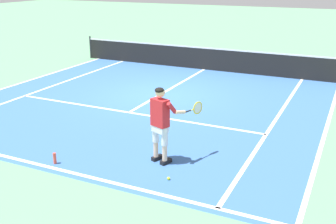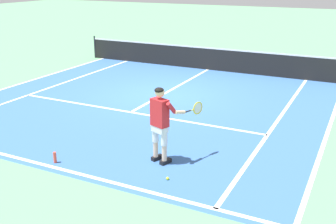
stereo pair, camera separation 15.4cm
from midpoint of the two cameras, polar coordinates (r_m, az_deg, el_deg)
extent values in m
plane|color=#609E70|center=(14.02, -1.51, 2.38)|extent=(80.00, 80.00, 0.00)
cube|color=#3866A8|center=(13.34, -3.06, 1.51)|extent=(10.98, 10.69, 0.00)
cube|color=white|center=(9.45, -18.10, -6.98)|extent=(10.98, 0.10, 0.01)
cube|color=white|center=(12.31, -5.82, -0.06)|extent=(8.23, 0.10, 0.01)
cube|color=white|center=(15.01, 0.46, 3.52)|extent=(0.10, 6.40, 0.01)
cube|color=white|center=(15.65, -16.47, 3.38)|extent=(0.10, 10.29, 0.01)
cube|color=white|center=(12.03, 14.48, -1.03)|extent=(0.10, 10.29, 0.01)
cube|color=white|center=(16.58, -20.05, 3.85)|extent=(0.10, 10.29, 0.01)
cube|color=white|center=(11.89, 20.97, -1.95)|extent=(0.10, 10.29, 0.01)
cylinder|color=#333338|center=(20.57, -11.00, 8.89)|extent=(0.08, 0.08, 1.07)
cube|color=black|center=(17.78, 4.85, 7.37)|extent=(11.84, 0.02, 0.91)
cube|color=white|center=(17.69, 4.89, 8.91)|extent=(11.84, 0.03, 0.06)
cube|color=black|center=(9.21, -2.00, -6.40)|extent=(0.20, 0.30, 0.09)
cube|color=black|center=(9.02, -0.77, -6.94)|extent=(0.20, 0.30, 0.09)
cylinder|color=beige|center=(9.09, -2.20, -5.20)|extent=(0.11, 0.11, 0.36)
cylinder|color=silver|center=(8.94, -2.23, -2.94)|extent=(0.14, 0.14, 0.41)
cylinder|color=beige|center=(8.90, -0.97, -5.72)|extent=(0.11, 0.11, 0.36)
cylinder|color=silver|center=(8.75, -0.98, -3.43)|extent=(0.14, 0.14, 0.41)
cube|color=silver|center=(8.78, -1.62, -2.18)|extent=(0.39, 0.30, 0.20)
cube|color=red|center=(8.67, -1.64, -0.08)|extent=(0.43, 0.33, 0.60)
cylinder|color=beige|center=(8.85, -2.71, -0.03)|extent=(0.09, 0.09, 0.62)
cylinder|color=red|center=(8.50, 0.02, 0.60)|extent=(0.17, 0.28, 0.29)
cylinder|color=beige|center=(8.66, 1.19, -0.03)|extent=(0.17, 0.30, 0.14)
sphere|color=beige|center=(8.54, -1.62, 2.76)|extent=(0.21, 0.21, 0.21)
ellipsoid|color=black|center=(8.51, -1.72, 3.05)|extent=(0.25, 0.25, 0.12)
cylinder|color=#232326|center=(8.81, 2.25, 0.09)|extent=(0.10, 0.20, 0.03)
cylinder|color=yellow|center=(8.92, 2.90, 0.31)|extent=(0.06, 0.10, 0.02)
torus|color=yellow|center=(9.05, 3.69, 0.57)|extent=(0.12, 0.29, 0.30)
cylinder|color=silver|center=(9.05, 3.69, 0.57)|extent=(0.09, 0.24, 0.25)
sphere|color=#CCE02D|center=(8.36, -0.45, -9.27)|extent=(0.07, 0.07, 0.07)
cylinder|color=#E04C38|center=(9.34, -16.01, -6.25)|extent=(0.07, 0.07, 0.25)
camera|label=1|loc=(0.08, -90.49, -0.17)|focal=43.63mm
camera|label=2|loc=(0.08, 89.51, 0.17)|focal=43.63mm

